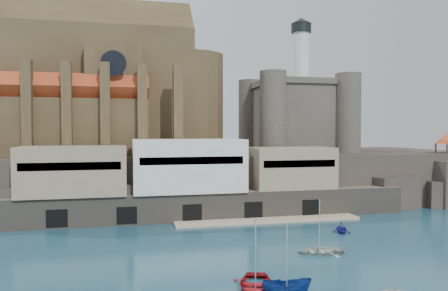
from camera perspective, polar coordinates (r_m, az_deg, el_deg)
name	(u,v)px	position (r m, az deg, el deg)	size (l,w,h in m)	color
ground	(301,253)	(53.88, 10.06, -13.63)	(300.00, 300.00, 0.00)	navy
promontory	(225,177)	(89.91, 0.08, -4.11)	(100.00, 36.00, 10.00)	#2A2420
quay	(188,182)	(72.02, -4.76, -4.72)	(70.00, 12.00, 13.05)	#6C6356
church	(104,92)	(89.98, -15.42, 6.80)	(47.00, 25.93, 30.51)	#463620
castle_keep	(296,113)	(96.07, 9.37, 4.26)	(21.20, 21.20, 29.30)	#453E36
rock_outcrop	(448,183)	(97.02, 27.24, -4.42)	(14.50, 10.50, 8.70)	#2A2420
pavilion	(448,139)	(96.59, 27.26, 0.73)	(6.40, 6.40, 5.40)	#463620
boat_0	(255,289)	(42.02, 4.13, -18.17)	(4.62, 1.34, 6.47)	maroon
boat_6	(319,253)	(54.11, 12.32, -13.57)	(3.93, 1.14, 5.50)	beige
boat_7	(341,233)	(65.11, 15.06, -10.92)	(3.00, 1.83, 3.47)	navy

